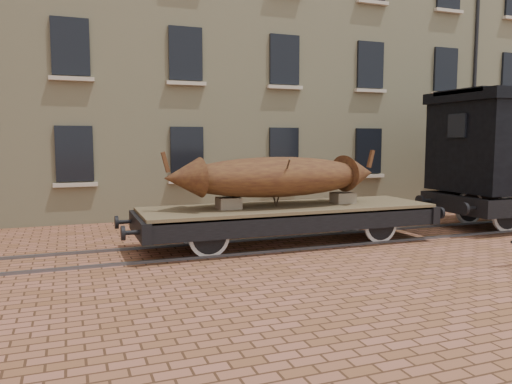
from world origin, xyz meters
name	(u,v)px	position (x,y,z in m)	size (l,w,h in m)	color
ground	(325,241)	(0.00, 0.00, 0.00)	(90.00, 90.00, 0.00)	brown
warehouse_cream	(280,43)	(3.00, 9.99, 7.00)	(40.00, 10.19, 14.00)	beige
rail_track	(325,240)	(0.00, 0.00, 0.03)	(30.00, 1.52, 0.06)	#59595E
flatcar_wagon	(288,214)	(-1.06, 0.00, 0.78)	(8.29, 2.25, 1.25)	brown
iron_boat	(276,177)	(-1.40, 0.00, 1.72)	(5.66, 1.65, 1.39)	brown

